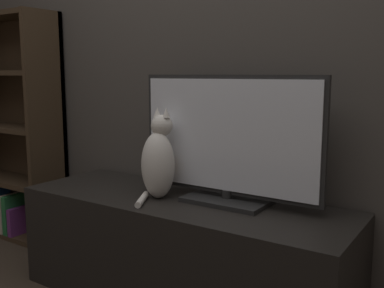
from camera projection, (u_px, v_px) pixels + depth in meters
name	position (u px, v px, depth m)	size (l,w,h in m)	color
wall_back	(217.00, 24.00, 2.18)	(4.80, 0.05, 2.60)	#47423D
tv_stand	(182.00, 251.00, 2.09)	(1.57, 0.52, 0.50)	black
tv	(228.00, 142.00, 1.96)	(0.87, 0.23, 0.56)	black
cat	(159.00, 161.00, 2.05)	(0.18, 0.27, 0.42)	silver
bookshelf	(16.00, 141.00, 2.96)	(0.73, 0.28, 1.43)	#3D2D1E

